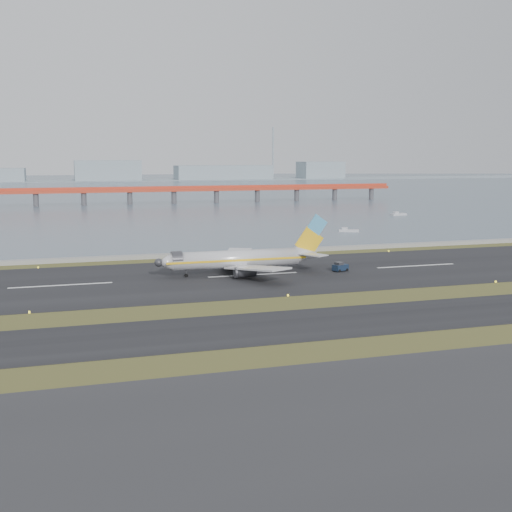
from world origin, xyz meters
name	(u,v)px	position (x,y,z in m)	size (l,w,h in m)	color
ground	(303,305)	(0.00, 0.00, 0.00)	(1000.00, 1000.00, 0.00)	#2F4117
taxiway_strip	(330,322)	(0.00, -12.00, 0.05)	(1000.00, 18.00, 0.10)	black
runway_strip	(253,275)	(0.00, 30.00, 0.05)	(1000.00, 45.00, 0.10)	black
seawall	(220,253)	(0.00, 60.00, 0.50)	(1000.00, 2.50, 1.00)	gray
bay_water	(109,187)	(0.00, 460.00, 0.00)	(1400.00, 800.00, 1.30)	#4E606F
red_pier	(174,190)	(20.00, 250.00, 7.28)	(260.00, 5.00, 10.20)	#B9371F
far_shoreline	(111,175)	(13.62, 620.00, 6.07)	(1400.00, 80.00, 60.50)	#8898A1
airliner	(243,259)	(-1.92, 31.54, 3.46)	(38.52, 32.89, 12.80)	silver
pushback_tug	(340,267)	(19.92, 28.59, 1.07)	(3.89, 3.03, 2.20)	#142137
workboat_near	(348,230)	(54.45, 98.57, 0.52)	(7.00, 4.61, 1.63)	#BABABF
workboat_far	(398,214)	(102.15, 149.68, 0.58)	(7.91, 3.83, 1.84)	#BABABF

